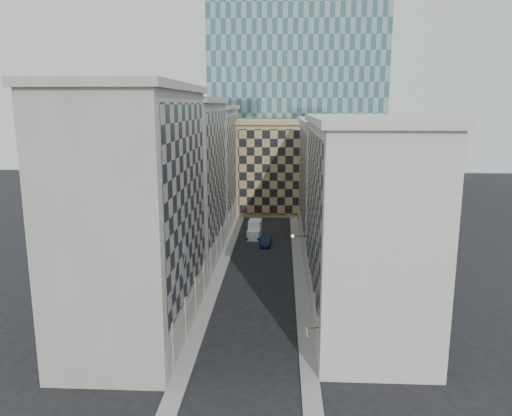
% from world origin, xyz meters
% --- Properties ---
extents(ground, '(260.00, 260.00, 0.00)m').
position_xyz_m(ground, '(0.00, 0.00, 0.00)').
color(ground, black).
rests_on(ground, ground).
extents(sidewalk_west, '(1.50, 100.00, 0.15)m').
position_xyz_m(sidewalk_west, '(-5.25, 30.00, 0.07)').
color(sidewalk_west, gray).
rests_on(sidewalk_west, ground).
extents(sidewalk_east, '(1.50, 100.00, 0.15)m').
position_xyz_m(sidewalk_east, '(5.25, 30.00, 0.07)').
color(sidewalk_east, gray).
rests_on(sidewalk_east, ground).
extents(bldg_left_a, '(10.80, 22.80, 23.70)m').
position_xyz_m(bldg_left_a, '(-10.88, 11.00, 11.82)').
color(bldg_left_a, gray).
rests_on(bldg_left_a, ground).
extents(bldg_left_b, '(10.80, 22.80, 22.70)m').
position_xyz_m(bldg_left_b, '(-10.88, 33.00, 11.32)').
color(bldg_left_b, gray).
rests_on(bldg_left_b, ground).
extents(bldg_left_c, '(10.80, 22.80, 21.70)m').
position_xyz_m(bldg_left_c, '(-10.88, 55.00, 10.83)').
color(bldg_left_c, gray).
rests_on(bldg_left_c, ground).
extents(bldg_right_a, '(10.80, 26.80, 20.70)m').
position_xyz_m(bldg_right_a, '(10.88, 15.00, 10.32)').
color(bldg_right_a, beige).
rests_on(bldg_right_a, ground).
extents(bldg_right_b, '(10.80, 28.80, 19.70)m').
position_xyz_m(bldg_right_b, '(10.89, 42.00, 9.85)').
color(bldg_right_b, beige).
rests_on(bldg_right_b, ground).
extents(tan_block, '(16.80, 14.80, 18.80)m').
position_xyz_m(tan_block, '(2.00, 67.90, 9.44)').
color(tan_block, tan).
rests_on(tan_block, ground).
extents(church_tower, '(7.20, 7.20, 51.50)m').
position_xyz_m(church_tower, '(0.00, 82.00, 26.95)').
color(church_tower, '#2E2A24').
rests_on(church_tower, ground).
extents(flagpoles_left, '(0.10, 6.33, 2.33)m').
position_xyz_m(flagpoles_left, '(-5.90, 6.00, 8.00)').
color(flagpoles_left, gray).
rests_on(flagpoles_left, ground).
extents(bracket_lamp, '(1.98, 0.36, 0.36)m').
position_xyz_m(bracket_lamp, '(4.38, 24.00, 6.20)').
color(bracket_lamp, black).
rests_on(bracket_lamp, ground).
extents(box_truck, '(2.37, 5.19, 2.78)m').
position_xyz_m(box_truck, '(-1.61, 46.19, 1.21)').
color(box_truck, white).
rests_on(box_truck, ground).
extents(dark_car, '(1.69, 4.40, 1.43)m').
position_xyz_m(dark_car, '(0.41, 41.30, 0.72)').
color(dark_car, '#0F1D3A').
rests_on(dark_car, ground).
extents(shop_sign, '(1.17, 0.61, 0.70)m').
position_xyz_m(shop_sign, '(4.98, 3.00, 3.84)').
color(shop_sign, black).
rests_on(shop_sign, ground).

